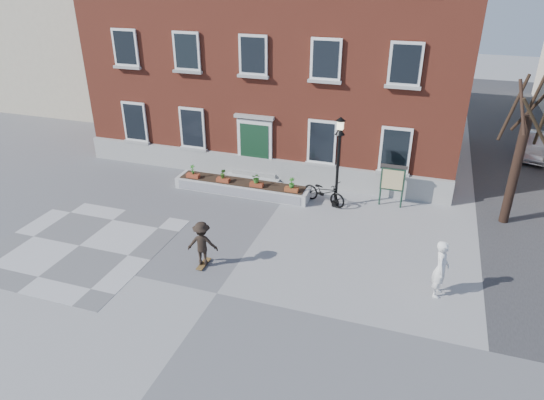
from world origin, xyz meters
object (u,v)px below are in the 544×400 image
(skateboarder, at_px, (202,244))
(notice_board, at_px, (393,179))
(bicycle, at_px, (324,192))
(lamp_post, at_px, (339,150))
(parked_car, at_px, (539,146))
(bystander, at_px, (441,269))

(skateboarder, bearing_deg, notice_board, 49.93)
(bicycle, relative_size, lamp_post, 0.52)
(bicycle, xyz_separation_m, parked_car, (9.57, 9.04, 0.09))
(bystander, relative_size, notice_board, 1.02)
(bicycle, distance_m, notice_board, 2.91)
(parked_car, distance_m, notice_board, 10.83)
(bicycle, bearing_deg, notice_board, -56.57)
(bicycle, relative_size, notice_board, 1.10)
(bystander, height_order, lamp_post, lamp_post)
(bystander, distance_m, lamp_post, 6.81)
(parked_car, relative_size, bystander, 1.98)
(bicycle, height_order, bystander, bystander)
(parked_car, xyz_separation_m, skateboarder, (-12.41, -15.02, 0.24))
(parked_car, xyz_separation_m, bystander, (-4.75, -14.16, 0.33))
(notice_board, relative_size, skateboarder, 1.12)
(bicycle, xyz_separation_m, lamp_post, (0.53, -0.08, 2.00))
(lamp_post, relative_size, skateboarder, 2.35)
(notice_board, xyz_separation_m, skateboarder, (-5.58, -6.64, -0.39))
(bicycle, bearing_deg, parked_car, -26.67)
(parked_car, relative_size, lamp_post, 0.96)
(bystander, bearing_deg, bicycle, 46.96)
(parked_car, bearing_deg, notice_board, -111.76)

